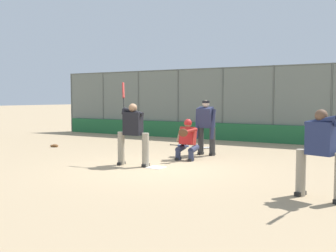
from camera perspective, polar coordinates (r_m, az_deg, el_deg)
The scene contains 11 objects.
ground_plane at distance 10.60m, azimuth -1.72°, elevation -6.05°, with size 160.00×160.00×0.00m, color tan.
home_plate_marker at distance 10.60m, azimuth -1.72°, elevation -6.01°, with size 0.43×0.43×0.01m, color white.
backstop_fence at distance 17.25m, azimuth 11.41°, elevation 3.44°, with size 20.36×0.08×3.22m.
padding_wall at distance 17.22m, azimuth 11.24°, elevation -0.96°, with size 19.87×0.18×0.75m, color #236638.
batter_at_plate at distance 10.80m, azimuth -5.13°, elevation -0.85°, with size 1.13×0.61×2.31m.
catcher_behind_plate at distance 11.83m, azimuth 2.76°, elevation -1.86°, with size 0.66×0.77×1.23m.
umpire_home at distance 12.82m, azimuth 5.53°, elevation 0.05°, with size 0.73×0.45×1.79m.
batter_on_deck at distance 7.69m, azimuth 21.27°, elevation -3.33°, with size 0.90×0.89×2.27m.
spare_bat_near_backstop at distance 14.51m, azimuth 5.44°, elevation -3.19°, with size 0.51×0.67×0.07m.
spare_bat_by_padding at distance 15.16m, azimuth 1.99°, elevation -2.86°, with size 0.86×0.15×0.07m.
fielding_glove_on_dirt at distance 15.58m, azimuth -16.13°, elevation -2.75°, with size 0.30×0.23×0.11m.
Camera 1 is at (-5.47, 8.89, 1.86)m, focal length 42.00 mm.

